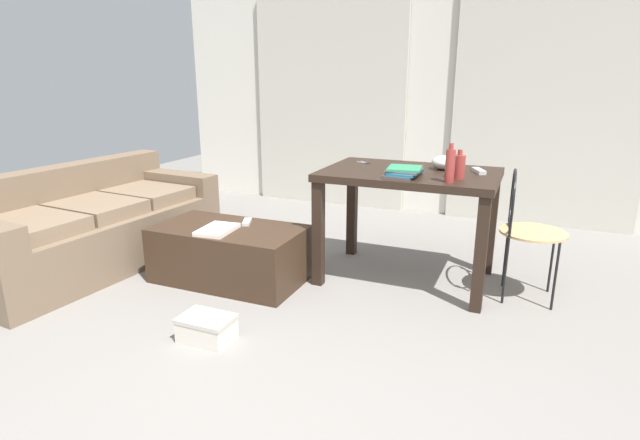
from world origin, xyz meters
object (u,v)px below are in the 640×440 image
Objects in this scene: shoebox at (207,328)px; craft_table at (409,188)px; coffee_table at (230,254)px; book_stack at (404,172)px; couch at (90,227)px; bowl at (444,162)px; bottle_near at (459,166)px; tv_remote_primary at (247,222)px; bottle_far at (450,165)px; scissors at (365,163)px; tv_remote_on_table at (479,171)px; wire_chair at (523,220)px; magazine at (217,230)px.

craft_table is at bearing 58.54° from shoebox.
coffee_table is 3.62× the size of book_stack.
couch is 2.67m from bowl.
couch is 2.40m from book_stack.
couch is at bearing -169.09° from bottle_near.
craft_table reaches higher than tv_remote_primary.
bottle_far is 1.46m from tv_remote_primary.
coffee_table is at bearing -170.69° from bottle_far.
tv_remote_primary is at bearing 62.43° from coffee_table.
scissors is at bearing 135.67° from book_stack.
bowl is at bearing 35.82° from craft_table.
tv_remote_on_table is (0.43, 0.31, -0.02)m from book_stack.
couch is at bearing -169.00° from book_stack.
scissors is (-0.37, 0.17, 0.12)m from craft_table.
book_stack is 2.53× the size of scissors.
tv_remote_primary is (1.23, 0.26, 0.11)m from couch.
book_stack reaches higher than couch.
shoebox is (-0.79, -1.29, -0.59)m from craft_table.
wire_chair is 5.32× the size of tv_remote_on_table.
wire_chair is 7.53× the size of scissors.
tv_remote_primary is at bearing -160.28° from craft_table.
wire_chair is at bearing -9.43° from scissors.
tv_remote_primary is at bearing -157.42° from bowl.
craft_table is 0.42m from bottle_near.
shoebox is at bearing -140.08° from wire_chair.
bottle_far is at bearing -15.07° from book_stack.
magazine is (-0.77, -0.80, -0.38)m from scissors.
scissors is at bearing 41.07° from magazine.
bottle_far is (1.44, 0.24, 0.69)m from coffee_table.
wire_chair is at bearing -0.82° from craft_table.
magazine is at bearing -161.91° from wire_chair.
book_stack reaches higher than coffee_table.
scissors is at bearing 42.21° from coffee_table.
shoebox is (-1.09, -1.01, -0.81)m from bottle_far.
magazine is at bearing -150.21° from bowl.
tv_remote_on_table is at bearing 19.93° from magazine.
bottle_far is at bearing -148.41° from wire_chair.
coffee_table is (1.16, 0.13, -0.10)m from couch.
bowl reaches higher than book_stack.
bottle_far reaches higher than magazine.
bowl is at bearing -2.99° from scissors.
bottle_near is 1.06× the size of bowl.
book_stack is (2.30, 0.45, 0.52)m from couch.
wire_chair is at bearing -46.45° from tv_remote_on_table.
scissors is at bearing 149.79° from tv_remote_on_table.
bottle_near is 0.15m from bottle_far.
craft_table is 3.99× the size of shoebox.
bowl reaches higher than wire_chair.
book_stack is 0.96× the size of magazine.
book_stack is at bearing -44.33° from scissors.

